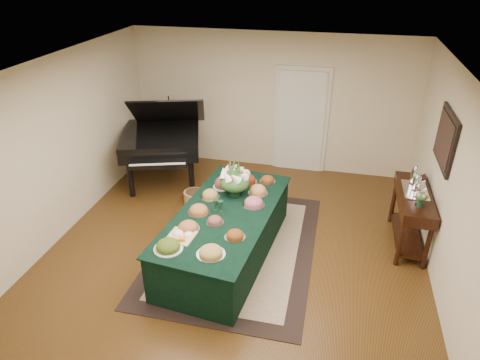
% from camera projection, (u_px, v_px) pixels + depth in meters
% --- Properties ---
extents(ground, '(6.00, 6.00, 0.00)m').
position_uv_depth(ground, '(235.00, 251.00, 6.42)').
color(ground, black).
rests_on(ground, ground).
extents(area_rug, '(2.33, 3.27, 0.01)m').
position_uv_depth(area_rug, '(236.00, 246.00, 6.51)').
color(area_rug, black).
rests_on(area_rug, ground).
extents(kitchen_doorway, '(1.05, 0.07, 2.10)m').
position_uv_depth(kitchen_doorway, '(301.00, 122.00, 8.36)').
color(kitchen_doorway, silver).
rests_on(kitchen_doorway, ground).
extents(buffet_table, '(1.53, 2.77, 0.74)m').
position_uv_depth(buffet_table, '(226.00, 233.00, 6.17)').
color(buffet_table, black).
rests_on(buffet_table, ground).
extents(food_platters, '(1.20, 2.30, 0.14)m').
position_uv_depth(food_platters, '(223.00, 206.00, 6.05)').
color(food_platters, white).
rests_on(food_platters, buffet_table).
extents(cutting_board, '(0.37, 0.37, 0.10)m').
position_uv_depth(cutting_board, '(182.00, 234.00, 5.46)').
color(cutting_board, tan).
rests_on(cutting_board, buffet_table).
extents(green_goblets, '(0.15, 0.10, 0.18)m').
position_uv_depth(green_goblets, '(218.00, 206.00, 5.97)').
color(green_goblets, '#153520').
rests_on(green_goblets, buffet_table).
extents(floral_centerpiece, '(0.46, 0.46, 0.46)m').
position_uv_depth(floral_centerpiece, '(235.00, 178.00, 6.30)').
color(floral_centerpiece, '#153520').
rests_on(floral_centerpiece, buffet_table).
extents(grand_piano, '(1.79, 1.98, 1.73)m').
position_uv_depth(grand_piano, '(162.00, 139.00, 7.98)').
color(grand_piano, black).
rests_on(grand_piano, ground).
extents(wicker_basket, '(0.36, 0.36, 0.22)m').
position_uv_depth(wicker_basket, '(194.00, 197.00, 7.58)').
color(wicker_basket, '#AC7C45').
rests_on(wicker_basket, ground).
extents(mahogany_sideboard, '(0.45, 1.34, 0.89)m').
position_uv_depth(mahogany_sideboard, '(413.00, 205.00, 6.27)').
color(mahogany_sideboard, black).
rests_on(mahogany_sideboard, ground).
extents(tea_service, '(0.34, 0.74, 0.30)m').
position_uv_depth(tea_service, '(417.00, 185.00, 6.15)').
color(tea_service, white).
rests_on(tea_service, mahogany_sideboard).
extents(pink_bouquet, '(0.18, 0.18, 0.24)m').
position_uv_depth(pink_bouquet, '(421.00, 197.00, 5.77)').
color(pink_bouquet, '#153520').
rests_on(pink_bouquet, mahogany_sideboard).
extents(wall_painting, '(0.05, 0.95, 0.75)m').
position_uv_depth(wall_painting, '(446.00, 139.00, 5.72)').
color(wall_painting, black).
rests_on(wall_painting, ground).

